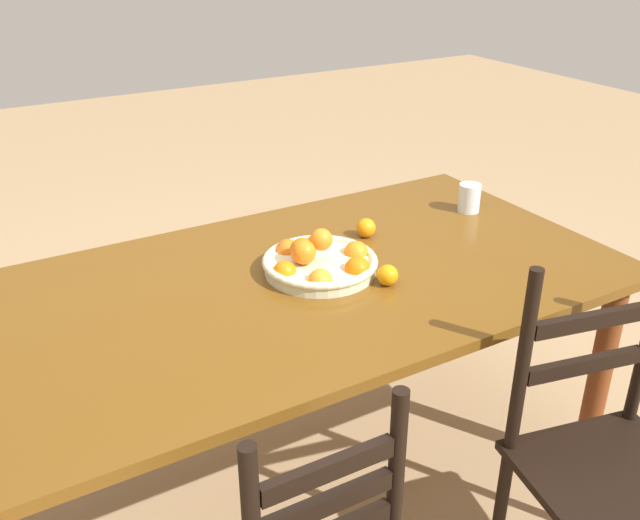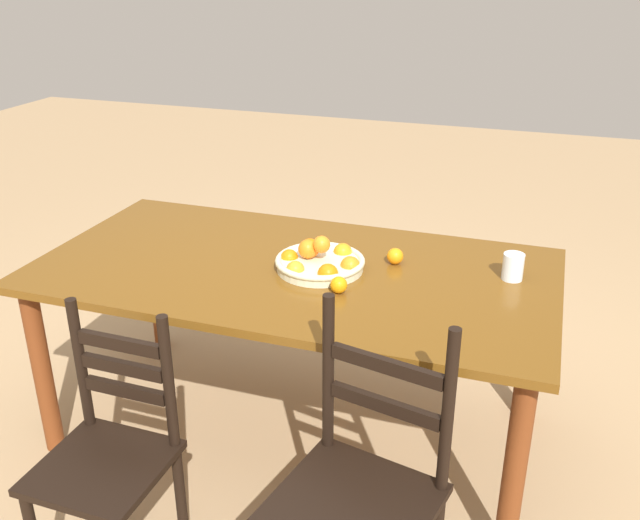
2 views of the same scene
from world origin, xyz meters
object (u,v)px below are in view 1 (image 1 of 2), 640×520
at_px(dining_table, 291,308).
at_px(drinking_glass, 469,198).
at_px(fruit_bowl, 319,262).
at_px(orange_loose_0, 366,228).
at_px(orange_loose_1, 388,275).
at_px(chair_by_cabinet, 606,468).

relative_size(dining_table, drinking_glass, 19.74).
relative_size(fruit_bowl, drinking_glass, 3.42).
relative_size(fruit_bowl, orange_loose_0, 5.39).
distance_m(fruit_bowl, orange_loose_0, 0.30).
relative_size(orange_loose_1, drinking_glass, 0.61).
bearing_deg(drinking_glass, dining_table, 10.95).
xyz_separation_m(orange_loose_0, drinking_glass, (-0.45, -0.00, 0.02)).
bearing_deg(dining_table, fruit_bowl, -175.17).
relative_size(dining_table, chair_by_cabinet, 2.02).
relative_size(fruit_bowl, orange_loose_1, 5.61).
bearing_deg(dining_table, drinking_glass, -169.05).
xyz_separation_m(orange_loose_1, drinking_glass, (-0.58, -0.32, 0.02)).
relative_size(orange_loose_0, drinking_glass, 0.63).
height_order(orange_loose_0, orange_loose_1, orange_loose_0).
bearing_deg(orange_loose_0, orange_loose_1, 67.00).
bearing_deg(fruit_bowl, chair_by_cabinet, 116.16).
height_order(dining_table, fruit_bowl, fruit_bowl).
distance_m(chair_by_cabinet, orange_loose_1, 0.76).
xyz_separation_m(orange_loose_0, orange_loose_1, (0.13, 0.31, -0.00)).
distance_m(orange_loose_1, drinking_glass, 0.66).
bearing_deg(orange_loose_1, dining_table, -34.44).
bearing_deg(drinking_glass, orange_loose_1, 28.69).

